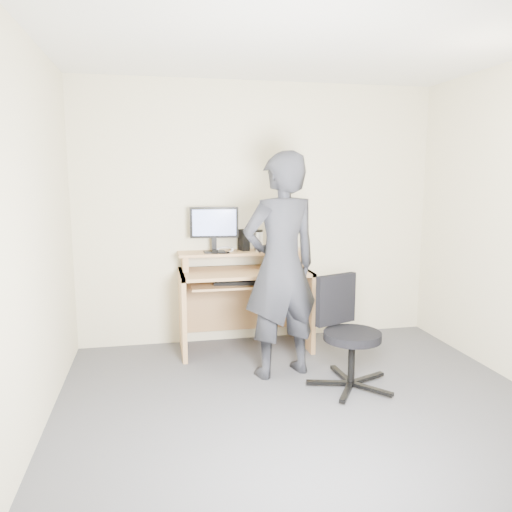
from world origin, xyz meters
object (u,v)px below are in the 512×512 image
object	(u,v)px
desk	(243,290)
person	(281,266)
monitor	(214,225)
office_chair	(346,328)

from	to	relation	value
desk	person	xyz separation A→B (m)	(0.17, -0.74, 0.36)
desk	monitor	distance (m)	0.67
monitor	person	xyz separation A→B (m)	(0.44, -0.78, -0.26)
person	desk	bearing A→B (deg)	-91.75
desk	person	size ratio (longest dim) A/B	0.66
office_chair	desk	bearing A→B (deg)	98.85
desk	office_chair	world-z (taller)	desk
desk	monitor	size ratio (longest dim) A/B	2.68
monitor	desk	bearing A→B (deg)	-3.08
desk	person	bearing A→B (deg)	-76.73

